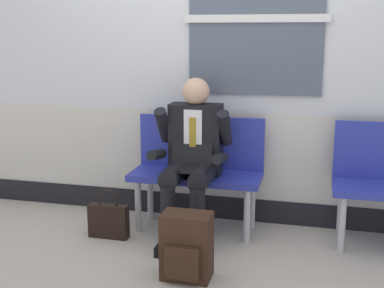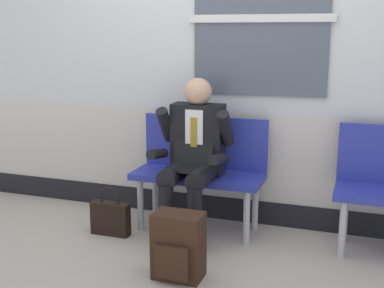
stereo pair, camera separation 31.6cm
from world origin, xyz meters
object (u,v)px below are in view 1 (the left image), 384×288
Objects in this scene: bench_with_person at (198,165)px; handbag at (109,220)px; backpack at (186,247)px; person_seated at (192,155)px.

handbag is (-0.61, -0.39, -0.38)m from bench_with_person.
backpack is 1.13× the size of handbag.
bench_with_person is 0.84× the size of person_seated.
bench_with_person reaches higher than handbag.
handbag is at bearing 146.73° from backpack.
person_seated is at bearing 17.80° from handbag.
backpack is at bearing -78.53° from person_seated.
person_seated is 0.83m from backpack.
backpack is (0.14, -0.69, -0.43)m from person_seated.
bench_with_person is 0.24m from person_seated.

